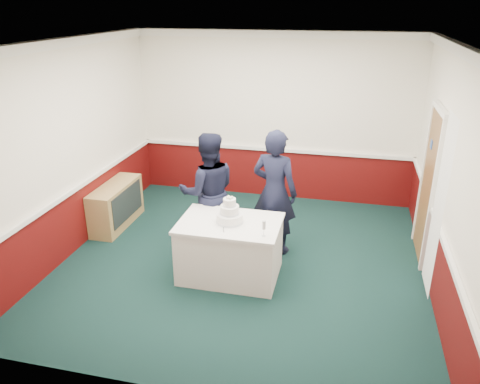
% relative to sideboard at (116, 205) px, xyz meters
% --- Properties ---
extents(ground, '(5.00, 5.00, 0.00)m').
position_rel_sideboard_xyz_m(ground, '(2.28, -0.66, -0.35)').
color(ground, black).
rests_on(ground, ground).
extents(room_shell, '(5.00, 5.00, 3.00)m').
position_rel_sideboard_xyz_m(room_shell, '(2.36, -0.05, 1.62)').
color(room_shell, white).
rests_on(room_shell, ground).
extents(sideboard, '(0.41, 1.20, 0.70)m').
position_rel_sideboard_xyz_m(sideboard, '(0.00, 0.00, 0.00)').
color(sideboard, tan).
rests_on(sideboard, ground).
extents(cake_table, '(1.32, 0.92, 0.79)m').
position_rel_sideboard_xyz_m(cake_table, '(2.19, -1.06, 0.05)').
color(cake_table, white).
rests_on(cake_table, ground).
extents(wedding_cake, '(0.35, 0.35, 0.36)m').
position_rel_sideboard_xyz_m(wedding_cake, '(2.19, -1.06, 0.55)').
color(wedding_cake, white).
rests_on(wedding_cake, cake_table).
extents(cake_knife, '(0.08, 0.21, 0.00)m').
position_rel_sideboard_xyz_m(cake_knife, '(2.16, -1.26, 0.44)').
color(cake_knife, silver).
rests_on(cake_knife, cake_table).
extents(champagne_flute, '(0.05, 0.05, 0.21)m').
position_rel_sideboard_xyz_m(champagne_flute, '(2.69, -1.34, 0.58)').
color(champagne_flute, silver).
rests_on(champagne_flute, cake_table).
extents(person_man, '(1.05, 0.94, 1.77)m').
position_rel_sideboard_xyz_m(person_man, '(1.69, -0.35, 0.53)').
color(person_man, black).
rests_on(person_man, ground).
extents(person_woman, '(0.76, 0.59, 1.84)m').
position_rel_sideboard_xyz_m(person_woman, '(2.64, -0.23, 0.57)').
color(person_woman, black).
rests_on(person_woman, ground).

